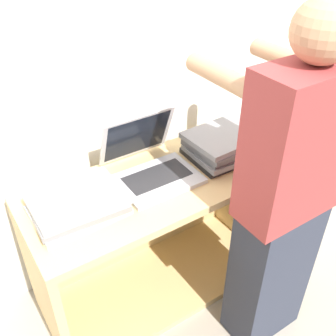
{
  "coord_description": "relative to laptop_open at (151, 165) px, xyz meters",
  "views": [
    {
      "loc": [
        -0.73,
        -0.94,
        1.79
      ],
      "look_at": [
        0.0,
        0.19,
        0.83
      ],
      "focal_mm": 42.0,
      "sensor_mm": 36.0,
      "label": 1
    }
  ],
  "objects": [
    {
      "name": "laptop_open",
      "position": [
        0.0,
        0.0,
        0.0
      ],
      "size": [
        0.36,
        0.37,
        0.27
      ],
      "color": "#B7B7BC",
      "rests_on": "cart"
    },
    {
      "name": "cart",
      "position": [
        0.0,
        0.01,
        -0.41
      ],
      "size": [
        1.23,
        0.53,
        0.71
      ],
      "color": "tan",
      "rests_on": "ground_plane"
    },
    {
      "name": "laptop_stack_left",
      "position": [
        -0.38,
        -0.06,
        -0.02
      ],
      "size": [
        0.37,
        0.28,
        0.08
      ],
      "color": "#B7B7BC",
      "rests_on": "cart"
    },
    {
      "name": "ground_plane",
      "position": [
        0.0,
        -0.33,
        -0.77
      ],
      "size": [
        12.0,
        12.0,
        0.0
      ],
      "primitive_type": "plane",
      "color": "#9E9384"
    },
    {
      "name": "wall_back",
      "position": [
        0.0,
        0.31,
        0.43
      ],
      "size": [
        8.0,
        0.05,
        2.4
      ],
      "color": "silver",
      "rests_on": "ground_plane"
    },
    {
      "name": "laptop_stack_right",
      "position": [
        0.39,
        -0.06,
        0.01
      ],
      "size": [
        0.38,
        0.29,
        0.13
      ],
      "color": "#232326",
      "rests_on": "cart"
    },
    {
      "name": "person",
      "position": [
        0.29,
        -0.53,
        0.01
      ],
      "size": [
        0.4,
        0.52,
        1.55
      ],
      "color": "#2D3342",
      "rests_on": "ground_plane"
    }
  ]
}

